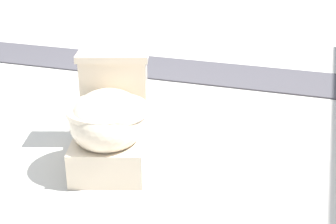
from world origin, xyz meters
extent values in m
plane|color=#B7B2A8|center=(0.00, 0.00, 0.00)|extent=(14.00, 14.00, 0.00)
cube|color=#423F44|center=(-1.39, 0.50, 0.01)|extent=(0.56, 8.00, 0.01)
cube|color=beige|center=(0.13, 0.03, 0.09)|extent=(0.68, 0.51, 0.17)
ellipsoid|color=beige|center=(0.22, 0.06, 0.26)|extent=(0.53, 0.48, 0.28)
cylinder|color=beige|center=(0.22, 0.06, 0.32)|extent=(0.49, 0.49, 0.03)
cube|color=beige|center=(-0.07, -0.03, 0.32)|extent=(0.28, 0.38, 0.30)
cube|color=beige|center=(-0.07, -0.03, 0.49)|extent=(0.31, 0.41, 0.04)
cylinder|color=silver|center=(-0.10, 0.04, 0.51)|extent=(0.02, 0.02, 0.01)
camera|label=1|loc=(2.04, 0.98, 1.15)|focal=50.00mm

